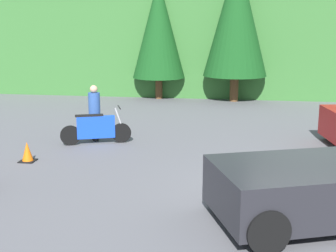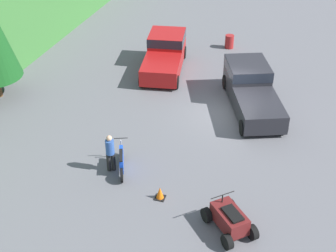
{
  "view_description": "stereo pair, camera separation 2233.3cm",
  "coord_description": "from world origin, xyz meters",
  "views": [
    {
      "loc": [
        -1.5,
        -10.03,
        3.73
      ],
      "look_at": [
        -3.41,
        2.34,
        0.95
      ],
      "focal_mm": 50.0,
      "sensor_mm": 36.0,
      "label": 1
    },
    {
      "loc": [
        -20.64,
        -2.8,
        12.68
      ],
      "look_at": [
        -3.41,
        2.34,
        0.95
      ],
      "focal_mm": 50.0,
      "sensor_mm": 36.0,
      "label": 2
    }
  ],
  "objects": [
    {
      "name": "hillside_backdrop",
      "position": [
        0.0,
        16.0,
        2.81
      ],
      "size": [
        44.0,
        6.0,
        5.61
      ],
      "color": "#387033",
      "rests_on": "ground_plane"
    },
    {
      "name": "rider_person",
      "position": [
        -6.06,
        4.1,
        0.97
      ],
      "size": [
        0.5,
        0.5,
        1.79
      ],
      "rotation": [
        0.0,
        0.0,
        0.48
      ],
      "color": "black",
      "rests_on": "ground_plane"
    },
    {
      "name": "tree_left",
      "position": [
        -5.48,
        12.8,
        3.43
      ],
      "size": [
        2.57,
        2.57,
        5.84
      ],
      "color": "brown",
      "rests_on": "ground_plane"
    },
    {
      "name": "ground_plane",
      "position": [
        0.0,
        0.0,
        0.0
      ],
      "size": [
        80.0,
        80.0,
        0.0
      ],
      "primitive_type": "plane",
      "color": "#5B5B60"
    },
    {
      "name": "dirt_bike",
      "position": [
        -5.89,
        3.68,
        0.47
      ],
      "size": [
        2.09,
        1.0,
        1.15
      ],
      "rotation": [
        0.0,
        0.0,
        0.37
      ],
      "color": "black",
      "rests_on": "ground_plane"
    },
    {
      "name": "tree_mid_left",
      "position": [
        -1.76,
        12.54,
        4.03
      ],
      "size": [
        3.02,
        3.02,
        6.85
      ],
      "color": "brown",
      "rests_on": "ground_plane"
    },
    {
      "name": "traffic_cone",
      "position": [
        -7.18,
        1.55,
        0.25
      ],
      "size": [
        0.42,
        0.42,
        0.55
      ],
      "color": "black",
      "rests_on": "ground_plane"
    }
  ]
}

